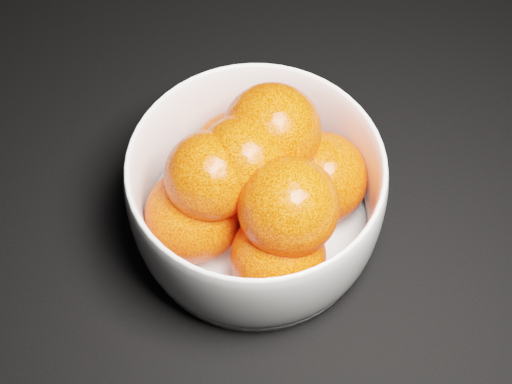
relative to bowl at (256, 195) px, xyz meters
The scene contains 2 objects.
bowl is the anchor object (origin of this frame).
orange_pile 0.02m from the bowl, 31.82° to the right, with size 0.15×0.15×0.11m.
Camera 1 is at (0.09, 0.02, 0.50)m, focal length 50.00 mm.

